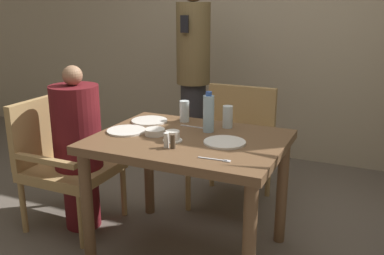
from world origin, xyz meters
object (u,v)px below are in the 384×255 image
at_px(plate_main_left, 225,142).
at_px(glass_tall_mid, 184,111).
at_px(diner_in_left_chair, 78,147).
at_px(bowl_small, 155,132).
at_px(water_bottle, 209,113).
at_px(chair_left_side, 62,158).
at_px(teacup_with_saucer, 173,136).
at_px(plate_dessert_center, 149,121).
at_px(glass_tall_near, 228,117).
at_px(plate_main_right, 126,131).
at_px(chair_far_side, 234,141).
at_px(standing_host, 193,70).

xyz_separation_m(plate_main_left, glass_tall_mid, (-0.40, 0.32, 0.06)).
distance_m(diner_in_left_chair, bowl_small, 0.64).
relative_size(diner_in_left_chair, water_bottle, 4.55).
distance_m(chair_left_side, plate_main_left, 1.22).
bearing_deg(teacup_with_saucer, plate_main_left, 16.35).
xyz_separation_m(chair_left_side, plate_dessert_center, (0.58, 0.21, 0.28)).
bearing_deg(teacup_with_saucer, diner_in_left_chair, 172.73).
bearing_deg(bowl_small, teacup_with_saucer, -22.39).
height_order(diner_in_left_chair, bowl_small, diner_in_left_chair).
bearing_deg(glass_tall_near, teacup_with_saucer, -116.31).
bearing_deg(plate_main_right, glass_tall_mid, 57.97).
relative_size(chair_far_side, glass_tall_near, 6.35).
bearing_deg(standing_host, diner_in_left_chair, -102.20).
bearing_deg(water_bottle, teacup_with_saucer, -114.33).
bearing_deg(bowl_small, glass_tall_mid, 84.50).
xyz_separation_m(plate_main_left, glass_tall_near, (-0.09, 0.30, 0.06)).
height_order(plate_main_right, bowl_small, bowl_small).
bearing_deg(glass_tall_near, water_bottle, -119.95).
xyz_separation_m(chair_left_side, glass_tall_mid, (0.79, 0.31, 0.34)).
xyz_separation_m(chair_left_side, glass_tall_near, (1.10, 0.29, 0.34)).
xyz_separation_m(diner_in_left_chair, plate_main_left, (1.04, -0.01, 0.18)).
distance_m(plate_main_right, water_bottle, 0.51).
bearing_deg(plate_dessert_center, teacup_with_saucer, -43.14).
height_order(standing_host, teacup_with_saucer, standing_host).
bearing_deg(bowl_small, diner_in_left_chair, 176.67).
bearing_deg(chair_far_side, bowl_small, -103.44).
distance_m(chair_left_side, water_bottle, 1.10).
distance_m(chair_left_side, diner_in_left_chair, 0.17).
bearing_deg(glass_tall_near, chair_left_side, -165.15).
xyz_separation_m(chair_left_side, diner_in_left_chair, (0.14, 0.00, 0.10)).
relative_size(chair_left_side, glass_tall_mid, 6.35).
relative_size(teacup_with_saucer, glass_tall_mid, 0.80).
relative_size(plate_main_right, bowl_small, 1.97).
distance_m(plate_main_left, glass_tall_mid, 0.52).
relative_size(standing_host, plate_dessert_center, 7.35).
xyz_separation_m(diner_in_left_chair, plate_dessert_center, (0.44, 0.21, 0.18)).
bearing_deg(diner_in_left_chair, water_bottle, 10.26).
relative_size(chair_far_side, teacup_with_saucer, 7.97).
bearing_deg(chair_left_side, plate_main_right, -5.00).
bearing_deg(plate_main_right, glass_tall_near, 32.62).
xyz_separation_m(plate_main_right, water_bottle, (0.45, 0.21, 0.11)).
bearing_deg(standing_host, glass_tall_near, -55.54).
bearing_deg(glass_tall_mid, plate_dessert_center, -154.21).
xyz_separation_m(standing_host, plate_main_left, (0.77, -1.29, -0.18)).
bearing_deg(plate_dessert_center, diner_in_left_chair, -154.65).
relative_size(chair_far_side, plate_main_left, 3.73).
relative_size(plate_main_right, water_bottle, 0.96).
bearing_deg(plate_main_left, glass_tall_mid, 141.20).
relative_size(water_bottle, glass_tall_near, 1.78).
xyz_separation_m(chair_far_side, bowl_small, (-0.21, -0.87, 0.29)).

